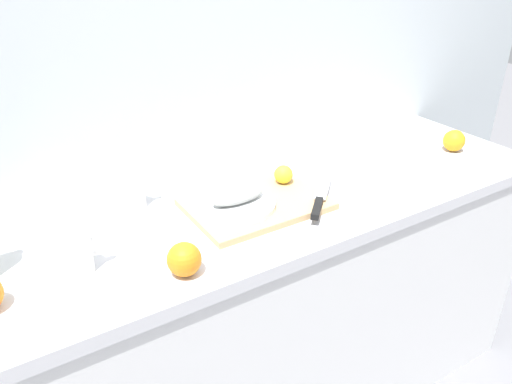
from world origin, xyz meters
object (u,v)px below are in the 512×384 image
at_px(lemon_0, 283,174).
at_px(cutting_board, 256,204).
at_px(white_plate, 238,204).
at_px(chef_knife, 319,200).
at_px(coffee_mug_0, 133,192).
at_px(orange_0, 184,259).
at_px(coffee_mug_1, 78,252).
at_px(fish_fillet, 237,196).

bearing_deg(lemon_0, cutting_board, -157.50).
distance_m(cutting_board, white_plate, 0.06).
relative_size(chef_knife, coffee_mug_0, 1.97).
height_order(cutting_board, coffee_mug_0, coffee_mug_0).
bearing_deg(lemon_0, coffee_mug_0, 162.53).
bearing_deg(coffee_mug_0, orange_0, -91.86).
bearing_deg(cutting_board, coffee_mug_1, -175.34).
bearing_deg(chef_knife, orange_0, 145.55).
height_order(chef_knife, lemon_0, lemon_0).
bearing_deg(lemon_0, chef_knife, -84.36).
height_order(cutting_board, orange_0, orange_0).
relative_size(chef_knife, lemon_0, 3.87).
distance_m(lemon_0, orange_0, 0.52).
xyz_separation_m(white_plate, coffee_mug_0, (-0.24, 0.19, 0.02)).
height_order(lemon_0, coffee_mug_0, coffee_mug_0).
bearing_deg(lemon_0, white_plate, -164.64).
distance_m(cutting_board, fish_fillet, 0.07).
relative_size(chef_knife, orange_0, 2.74).
height_order(fish_fillet, chef_knife, fish_fillet).
bearing_deg(fish_fillet, coffee_mug_0, 141.42).
distance_m(cutting_board, lemon_0, 0.15).
bearing_deg(cutting_board, chef_knife, -34.48).
relative_size(cutting_board, chef_knife, 1.76).
distance_m(fish_fillet, lemon_0, 0.21).
bearing_deg(white_plate, lemon_0, 15.36).
xyz_separation_m(cutting_board, coffee_mug_1, (-0.52, -0.04, 0.04)).
height_order(white_plate, lemon_0, lemon_0).
height_order(white_plate, chef_knife, chef_knife).
xyz_separation_m(fish_fillet, chef_knife, (0.21, -0.11, -0.02)).
bearing_deg(fish_fillet, cutting_board, -2.17).
bearing_deg(orange_0, cutting_board, 30.53).
height_order(coffee_mug_0, orange_0, coffee_mug_0).
height_order(cutting_board, coffee_mug_1, coffee_mug_1).
bearing_deg(cutting_board, orange_0, -149.47).
relative_size(fish_fillet, coffee_mug_0, 1.43).
relative_size(white_plate, chef_knife, 0.97).
height_order(cutting_board, chef_knife, chef_knife).
relative_size(lemon_0, coffee_mug_1, 0.53).
bearing_deg(coffee_mug_1, chef_knife, -5.30).
distance_m(chef_knife, coffee_mug_0, 0.55).
xyz_separation_m(chef_knife, orange_0, (-0.47, -0.08, 0.01)).
xyz_separation_m(coffee_mug_0, coffee_mug_1, (-0.22, -0.24, 0.01)).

